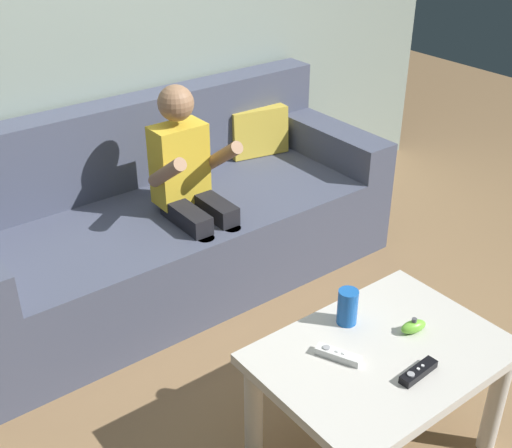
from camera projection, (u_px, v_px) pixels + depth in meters
The scene contains 8 objects.
ground_plane at pixel (331, 423), 2.34m from camera, with size 8.26×8.26×0.00m, color olive.
couch at pixel (170, 223), 3.03m from camera, with size 2.02×0.80×0.81m.
person_seated_on_couch at pixel (191, 185), 2.78m from camera, with size 0.33×0.40×0.96m.
coffee_table at pixel (380, 371), 2.05m from camera, with size 0.76×0.54×0.45m.
game_remote_black_near_edge at pixel (418, 372), 1.91m from camera, with size 0.14×0.05×0.03m.
nunchuk_lime at pixel (413, 326), 2.08m from camera, with size 0.10×0.06×0.05m.
game_remote_white_far_corner at pixel (338, 355), 1.97m from camera, with size 0.09×0.14×0.03m.
soda_can at pixel (347, 307), 2.10m from camera, with size 0.07×0.07×0.12m, color #1959B2.
Camera 1 is at (-1.23, -1.17, 1.78)m, focal length 46.00 mm.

